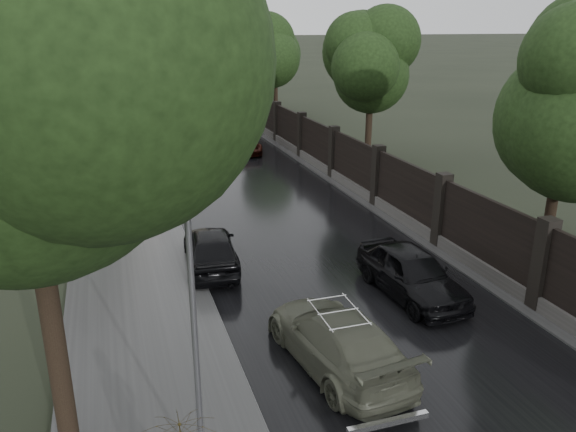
# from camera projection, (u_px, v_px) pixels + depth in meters

# --- Properties ---
(road) EXTENTS (8.00, 420.00, 0.02)m
(road) POSITION_uv_depth(u_px,v_px,m) (120.00, 49.00, 180.91)
(road) COLOR black
(road) RESTS_ON ground
(sidewalk_left) EXTENTS (4.00, 420.00, 0.16)m
(sidewalk_left) POSITION_uv_depth(u_px,v_px,m) (100.00, 49.00, 179.14)
(sidewalk_left) COLOR #2D2D2D
(sidewalk_left) RESTS_ON ground
(verge_right) EXTENTS (3.00, 420.00, 0.08)m
(verge_right) POSITION_uv_depth(u_px,v_px,m) (137.00, 48.00, 182.50)
(verge_right) COLOR #2D2D2D
(verge_right) RESTS_ON ground
(fence_right) EXTENTS (0.45, 75.72, 2.70)m
(fence_right) POSITION_uv_depth(u_px,v_px,m) (269.00, 122.00, 39.76)
(fence_right) COLOR #383533
(fence_right) RESTS_ON ground
(tree_left_near) EXTENTS (5.44, 5.44, 9.16)m
(tree_left_near) POSITION_uv_depth(u_px,v_px,m) (19.00, 108.00, 8.34)
(tree_left_near) COLOR black
(tree_left_near) RESTS_ON ground
(tree_left_far) EXTENTS (4.25, 4.25, 7.39)m
(tree_left_far) POSITION_uv_depth(u_px,v_px,m) (72.00, 66.00, 32.90)
(tree_left_far) COLOR black
(tree_left_far) RESTS_ON ground
(tree_right_a) EXTENTS (4.08, 4.08, 7.01)m
(tree_right_a) POSITION_uv_depth(u_px,v_px,m) (567.00, 112.00, 17.72)
(tree_right_a) COLOR black
(tree_right_a) RESTS_ON ground
(tree_right_b) EXTENTS (4.08, 4.08, 7.01)m
(tree_right_b) POSITION_uv_depth(u_px,v_px,m) (371.00, 76.00, 30.32)
(tree_right_b) COLOR black
(tree_right_b) RESTS_ON ground
(tree_right_c) EXTENTS (4.08, 4.08, 7.01)m
(tree_right_c) POSITION_uv_depth(u_px,v_px,m) (275.00, 58.00, 46.51)
(tree_right_c) COLOR black
(tree_right_c) RESTS_ON ground
(lamp_post) EXTENTS (0.25, 0.12, 5.11)m
(lamp_post) POSITION_uv_depth(u_px,v_px,m) (196.00, 354.00, 8.85)
(lamp_post) COLOR #59595E
(lamp_post) RESTS_ON ground
(traffic_light) EXTENTS (0.16, 0.32, 4.00)m
(traffic_light) POSITION_uv_depth(u_px,v_px,m) (147.00, 125.00, 30.40)
(traffic_light) COLOR #59595E
(traffic_light) RESTS_ON ground
(volga_sedan) EXTENTS (2.48, 4.91, 1.37)m
(volga_sedan) POSITION_uv_depth(u_px,v_px,m) (337.00, 340.00, 12.97)
(volga_sedan) COLOR #4B4E3E
(volga_sedan) RESTS_ON ground
(hatchback_left) EXTENTS (2.00, 4.21, 1.39)m
(hatchback_left) POSITION_uv_depth(u_px,v_px,m) (211.00, 248.00, 18.24)
(hatchback_left) COLOR black
(hatchback_left) RESTS_ON ground
(car_right_near) EXTENTS (1.96, 4.37, 1.46)m
(car_right_near) POSITION_uv_depth(u_px,v_px,m) (411.00, 273.00, 16.35)
(car_right_near) COLOR black
(car_right_near) RESTS_ON ground
(car_right_far) EXTENTS (2.50, 4.46, 1.18)m
(car_right_far) POSITION_uv_depth(u_px,v_px,m) (244.00, 143.00, 34.78)
(car_right_far) COLOR black
(car_right_far) RESTS_ON ground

